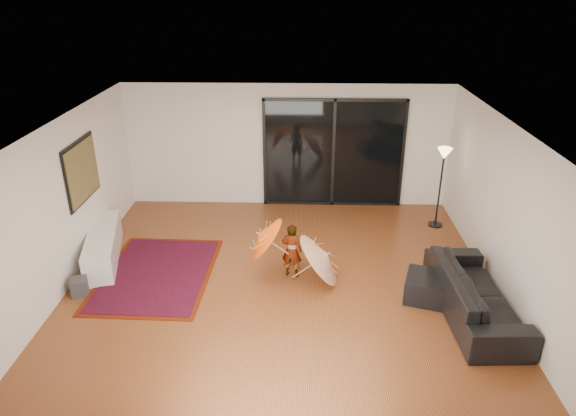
{
  "coord_description": "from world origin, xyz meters",
  "views": [
    {
      "loc": [
        0.32,
        -7.2,
        4.7
      ],
      "look_at": [
        0.09,
        0.78,
        1.1
      ],
      "focal_mm": 32.0,
      "sensor_mm": 36.0,
      "label": 1
    }
  ],
  "objects_px": {
    "ottoman": "(427,287)",
    "media_console": "(103,246)",
    "child": "(292,251)",
    "sofa": "(475,294)"
  },
  "relations": [
    {
      "from": "ottoman",
      "to": "child",
      "type": "height_order",
      "value": "child"
    },
    {
      "from": "ottoman",
      "to": "media_console",
      "type": "bearing_deg",
      "value": 169.09
    },
    {
      "from": "media_console",
      "to": "sofa",
      "type": "bearing_deg",
      "value": -27.4
    },
    {
      "from": "sofa",
      "to": "ottoman",
      "type": "xyz_separation_m",
      "value": [
        -0.61,
        0.39,
        -0.15
      ]
    },
    {
      "from": "child",
      "to": "ottoman",
      "type": "bearing_deg",
      "value": 177.74
    },
    {
      "from": "sofa",
      "to": "child",
      "type": "bearing_deg",
      "value": 67.46
    },
    {
      "from": "child",
      "to": "sofa",
      "type": "bearing_deg",
      "value": 173.76
    },
    {
      "from": "sofa",
      "to": "media_console",
      "type": "bearing_deg",
      "value": 74.16
    },
    {
      "from": "media_console",
      "to": "ottoman",
      "type": "relative_size",
      "value": 2.87
    },
    {
      "from": "ottoman",
      "to": "child",
      "type": "distance_m",
      "value": 2.28
    }
  ]
}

